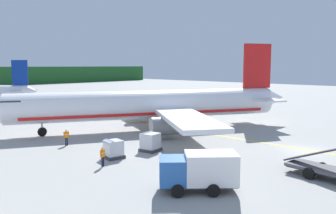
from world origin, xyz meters
TOP-DOWN VIEW (x-y plane):
  - ground at (0.00, 48.00)m, footprint 240.00×320.00m
  - airliner_foreground at (-2.37, 19.66)m, footprint 37.75×32.01m
  - service_truck_baggage at (-16.50, 0.99)m, footprint 5.33×5.36m
  - cargo_container_near at (-15.11, 12.24)m, footprint 1.97×1.97m
  - cargo_container_mid at (-10.83, 11.61)m, footprint 2.07×2.07m
  - crew_marshaller at (-15.35, 20.10)m, footprint 0.63×0.28m
  - crew_loader_left at (-17.47, 10.73)m, footprint 0.61×0.35m
  - apron_guide_line at (0.42, 14.95)m, footprint 0.30×60.00m

SIDE VIEW (x-z plane):
  - ground at x=0.00m, z-range -0.20..0.00m
  - apron_guide_line at x=0.42m, z-range 0.00..0.01m
  - cargo_container_near at x=-15.11m, z-range -0.05..1.78m
  - cargo_container_mid at x=-10.83m, z-range -0.06..1.94m
  - crew_loader_left at x=-17.47m, z-range 0.16..1.90m
  - crew_marshaller at x=-15.35m, z-range 0.17..1.94m
  - service_truck_baggage at x=-16.50m, z-range 0.16..2.89m
  - airliner_foreground at x=-2.37m, z-range -2.56..9.34m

